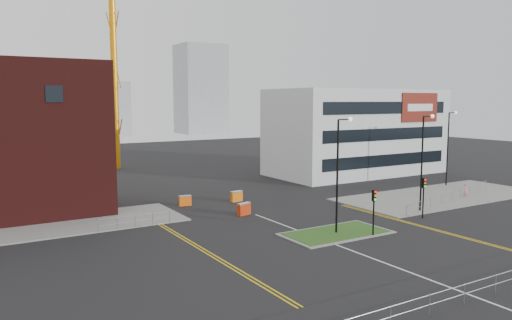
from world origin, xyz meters
The scene contains 26 objects.
ground centered at (0.00, 0.00, 0.00)m, with size 200.00×200.00×0.00m, color black.
pavement_left centered at (-20.00, 22.00, 0.06)m, with size 28.00×8.00×0.12m, color slate.
pavement_right centered at (22.00, 14.00, 0.06)m, with size 24.00×10.00×0.12m, color slate.
island_kerb centered at (2.00, 8.00, 0.04)m, with size 8.60×4.60×0.08m, color slate.
grass_island centered at (2.00, 8.00, 0.06)m, with size 8.00×4.00×0.12m, color #204517.
office_block centered at (26.01, 31.97, 6.00)m, with size 25.00×12.20×12.00m.
streetlamp_island centered at (2.22, 8.00, 5.41)m, with size 1.46×0.36×9.18m.
streetlamp_right_near centered at (14.22, 10.00, 5.41)m, with size 1.46×0.36×9.18m.
streetlamp_right_far centered at (28.22, 18.00, 5.41)m, with size 1.46×0.36×9.18m.
traffic_light_island centered at (4.00, 5.98, 2.57)m, with size 0.28×0.33×3.65m.
traffic_light_right centered at (12.00, 7.98, 2.57)m, with size 0.28×0.33×3.65m.
railing_front centered at (0.00, -6.00, 0.78)m, with size 24.05×0.05×1.10m.
railing_left centered at (-11.00, 18.00, 0.74)m, with size 6.05×0.05×1.10m.
railing_right centered at (20.50, 11.50, 0.78)m, with size 19.05×5.05×1.10m.
centre_line centered at (0.00, 2.00, 0.01)m, with size 0.15×30.00×0.01m, color silver.
yellow_left_a centered at (-9.00, 10.00, 0.01)m, with size 0.12×24.00×0.01m, color gold.
yellow_left_b centered at (-8.70, 10.00, 0.01)m, with size 0.12×24.00×0.01m, color gold.
yellow_right_a centered at (9.50, 6.00, 0.01)m, with size 0.12×20.00×0.01m, color gold.
yellow_right_b centered at (9.80, 6.00, 0.01)m, with size 0.12×20.00×0.01m, color gold.
skyline_b centered at (10.00, 130.00, 8.00)m, with size 24.00×12.00×16.00m, color gray.
skyline_c centered at (45.00, 125.00, 14.00)m, with size 14.00×12.00×28.00m, color gray.
skyline_d centered at (-8.00, 140.00, 6.00)m, with size 30.00×12.00×12.00m, color gray.
pedestrian centered at (23.36, 11.90, 0.78)m, with size 0.57×0.37×1.56m, color tan.
barrier_left centered at (-1.00, 17.39, 0.62)m, with size 1.42×0.77×1.14m.
barrier_mid centered at (-4.00, 24.00, 0.56)m, with size 1.27×0.58×1.03m.
barrier_right centered at (1.40, 23.12, 0.60)m, with size 1.37×0.62×1.11m.
Camera 1 is at (-23.35, -21.52, 10.46)m, focal length 35.00 mm.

